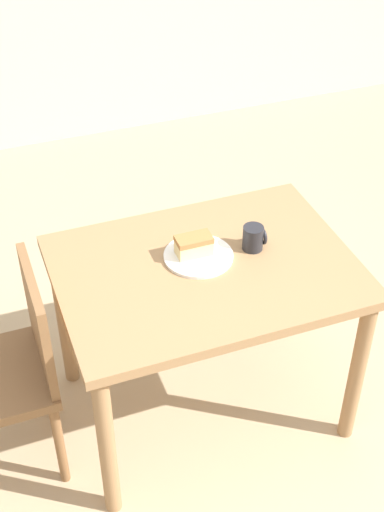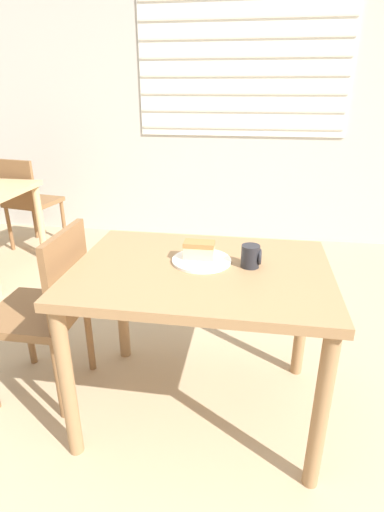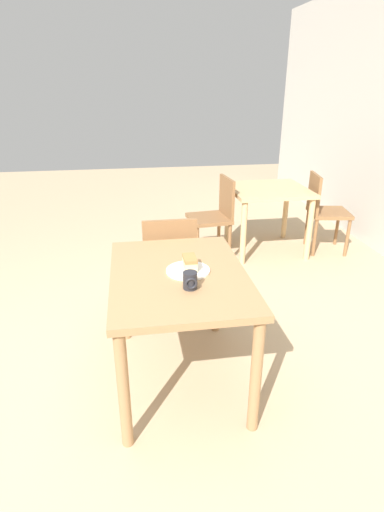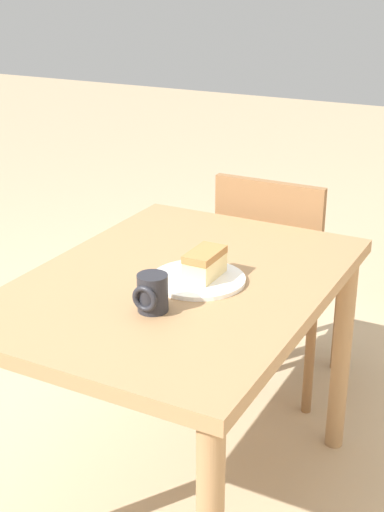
% 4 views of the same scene
% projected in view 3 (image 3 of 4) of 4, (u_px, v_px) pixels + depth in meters
% --- Properties ---
extents(ground_plane, '(14.00, 14.00, 0.00)m').
position_uv_depth(ground_plane, '(91.00, 395.00, 2.42)').
color(ground_plane, tan).
extents(dining_table_near, '(1.06, 0.77, 0.74)m').
position_uv_depth(dining_table_near, '(179.00, 289.00, 2.33)').
color(dining_table_near, '#9E754C').
rests_on(dining_table_near, ground_plane).
extents(dining_table_far, '(0.78, 0.81, 0.71)m').
position_uv_depth(dining_table_far, '(268.00, 199.00, 4.30)').
color(dining_table_far, tan).
rests_on(dining_table_far, ground_plane).
extents(chair_near_window, '(0.41, 0.41, 0.86)m').
position_uv_depth(chair_near_window, '(169.00, 262.00, 3.06)').
color(chair_near_window, brown).
rests_on(chair_near_window, ground_plane).
extents(chair_far_corner, '(0.45, 0.45, 0.86)m').
position_uv_depth(chair_far_corner, '(215.00, 214.00, 4.16)').
color(chair_far_corner, brown).
rests_on(chair_far_corner, ground_plane).
extents(chair_far_opposite, '(0.47, 0.47, 0.86)m').
position_uv_depth(chair_far_opposite, '(324.00, 209.00, 4.34)').
color(chair_far_opposite, brown).
rests_on(chair_far_opposite, ground_plane).
extents(plate, '(0.25, 0.25, 0.01)m').
position_uv_depth(plate, '(188.00, 270.00, 2.30)').
color(plate, white).
rests_on(plate, dining_table_near).
extents(cake_slice, '(0.13, 0.07, 0.07)m').
position_uv_depth(cake_slice, '(190.00, 263.00, 2.29)').
color(cake_slice, '#E5CC89').
rests_on(cake_slice, plate).
extents(coffee_mug, '(0.08, 0.08, 0.09)m').
position_uv_depth(coffee_mug, '(190.00, 281.00, 2.09)').
color(coffee_mug, '#232328').
rests_on(coffee_mug, dining_table_near).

